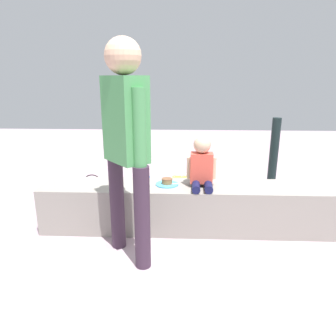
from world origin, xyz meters
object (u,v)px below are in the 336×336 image
at_px(child_seated, 202,165).
at_px(adult_standing, 126,134).
at_px(cake_plate, 167,183).
at_px(gift_bag, 182,187).
at_px(water_bottle_near_gift, 149,184).
at_px(party_cup_red, 158,193).
at_px(handbag_black_leather, 93,192).

height_order(child_seated, adult_standing, adult_standing).
height_order(cake_plate, gift_bag, cake_plate).
distance_m(child_seated, water_bottle_near_gift, 1.38).
bearing_deg(gift_bag, child_seated, -77.98).
relative_size(adult_standing, gift_bag, 5.41).
bearing_deg(water_bottle_near_gift, child_seated, -60.65).
height_order(child_seated, gift_bag, child_seated).
xyz_separation_m(gift_bag, party_cup_red, (-0.31, -0.00, -0.08)).
bearing_deg(water_bottle_near_gift, party_cup_red, -64.37).
bearing_deg(party_cup_red, adult_standing, -95.50).
bearing_deg(party_cup_red, gift_bag, 0.32).
xyz_separation_m(child_seated, party_cup_red, (-0.48, 0.82, -0.61)).
xyz_separation_m(child_seated, water_bottle_near_gift, (-0.61, 1.09, -0.58)).
height_order(adult_standing, handbag_black_leather, adult_standing).
xyz_separation_m(child_seated, cake_plate, (-0.33, 0.03, -0.19)).
bearing_deg(gift_bag, adult_standing, -108.18).
bearing_deg(cake_plate, adult_standing, -118.08).
distance_m(child_seated, handbag_black_leather, 1.52).
bearing_deg(child_seated, handbag_black_leather, 152.16).
xyz_separation_m(water_bottle_near_gift, handbag_black_leather, (-0.64, -0.43, 0.03)).
xyz_separation_m(adult_standing, water_bottle_near_gift, (-0.00, 1.60, -0.95)).
distance_m(water_bottle_near_gift, party_cup_red, 0.30).
bearing_deg(adult_standing, handbag_black_leather, 118.74).
xyz_separation_m(cake_plate, water_bottle_near_gift, (-0.29, 1.06, -0.38)).
height_order(water_bottle_near_gift, handbag_black_leather, handbag_black_leather).
bearing_deg(gift_bag, handbag_black_leather, -171.47).
xyz_separation_m(adult_standing, party_cup_red, (0.13, 1.33, -0.98)).
bearing_deg(party_cup_red, child_seated, -59.49).
relative_size(gift_bag, party_cup_red, 2.93).
bearing_deg(adult_standing, party_cup_red, 84.50).
xyz_separation_m(cake_plate, party_cup_red, (-0.16, 0.79, -0.41)).
height_order(adult_standing, water_bottle_near_gift, adult_standing).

